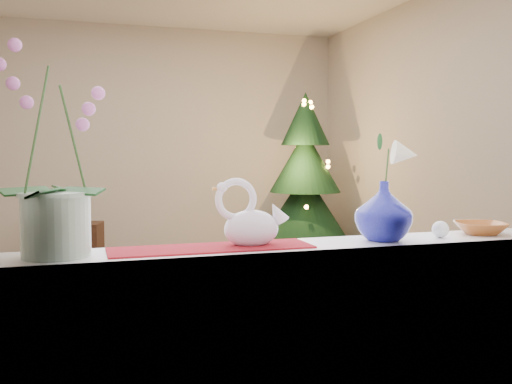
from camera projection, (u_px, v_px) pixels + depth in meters
ground at (192, 314)px, 4.39m from camera, size 5.00×5.00×0.00m
wall_back at (151, 143)px, 6.68m from camera, size 4.50×0.10×2.70m
wall_front at (330, 123)px, 1.91m from camera, size 4.50×0.10×2.70m
wall_right at (446, 140)px, 4.96m from camera, size 0.10×5.00×2.70m
window_apron at (323, 381)px, 2.02m from camera, size 2.20×0.08×0.88m
windowsill at (314, 249)px, 2.07m from camera, size 2.20×0.26×0.04m
window_frame at (327, 19)px, 1.92m from camera, size 2.22×0.06×1.60m
runner at (212, 248)px, 1.96m from camera, size 0.70×0.20×0.01m
orchid_pot at (54, 149)px, 1.79m from camera, size 0.25×0.25×0.68m
swan at (251, 214)px, 2.00m from camera, size 0.29×0.19×0.23m
blue_vase at (384, 206)px, 2.13m from camera, size 0.29×0.29×0.26m
lily at (385, 146)px, 2.11m from camera, size 0.14×0.08×0.19m
paperweight at (440, 229)px, 2.20m from camera, size 0.07×0.07×0.06m
amber_dish at (480, 229)px, 2.30m from camera, size 0.22×0.22×0.04m
xmas_tree at (305, 178)px, 6.34m from camera, size 1.33×1.33×1.90m
side_table at (66, 248)px, 5.83m from camera, size 0.76×0.51×0.52m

